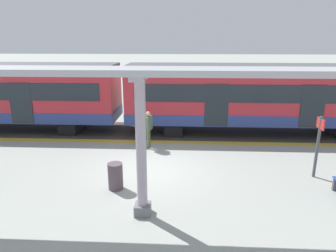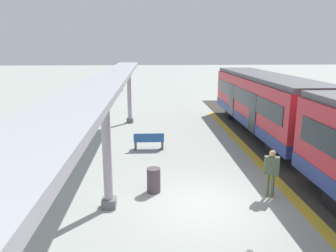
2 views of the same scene
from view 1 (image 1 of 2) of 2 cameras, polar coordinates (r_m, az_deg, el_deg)
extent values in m
plane|color=#9BA098|center=(11.55, -2.82, -8.15)|extent=(176.00, 176.00, 0.00)
cube|color=gold|center=(14.52, -1.56, -2.98)|extent=(0.45, 30.84, 0.01)
cube|color=#38332D|center=(16.25, -1.06, -0.90)|extent=(3.20, 42.84, 0.01)
cube|color=#1E262D|center=(16.53, -25.67, 3.83)|extent=(0.04, 1.10, 2.00)
cube|color=black|center=(17.16, -17.09, 0.40)|extent=(2.21, 0.90, 0.64)
cube|color=#BA2733|center=(16.20, 16.41, 5.44)|extent=(2.60, 13.26, 2.60)
cube|color=navy|center=(16.41, 16.14, 1.93)|extent=(2.63, 13.28, 0.55)
cube|color=#515156|center=(16.02, 16.82, 10.44)|extent=(2.39, 13.26, 0.24)
cube|color=#1E262D|center=(14.90, 17.63, 5.69)|extent=(0.03, 12.20, 0.84)
cube|color=#1E262D|center=(14.60, 9.01, 3.80)|extent=(0.04, 1.10, 2.00)
cube|color=#1E262D|center=(15.69, 25.30, 3.30)|extent=(0.04, 1.10, 2.00)
cube|color=black|center=(16.13, 1.14, 0.14)|extent=(2.21, 0.90, 0.64)
cube|color=slate|center=(8.86, -4.72, -15.13)|extent=(0.44, 0.44, 0.30)
cylinder|color=#A79AA9|center=(8.05, -5.03, -3.64)|extent=(0.28, 0.28, 3.45)
cube|color=#A79AA9|center=(7.65, -5.35, 9.06)|extent=(1.10, 0.36, 0.12)
cube|color=#A8AAB2|center=(7.63, -5.57, 10.10)|extent=(1.20, 25.24, 0.16)
cylinder|color=#50414A|center=(10.16, -9.75, -9.19)|extent=(0.48, 0.48, 0.88)
cylinder|color=#4C4C51|center=(11.78, 26.01, -3.60)|extent=(0.10, 0.10, 2.20)
cube|color=red|center=(11.55, 26.52, 0.39)|extent=(0.56, 0.04, 0.36)
cylinder|color=#54633E|center=(13.77, -3.51, -2.29)|extent=(0.11, 0.11, 0.82)
cylinder|color=#54633E|center=(13.62, -3.78, -2.50)|extent=(0.11, 0.11, 0.82)
cube|color=#4F6349|center=(13.48, -3.70, 0.52)|extent=(0.52, 0.34, 0.62)
sphere|color=tan|center=(13.38, -3.73, 2.26)|extent=(0.22, 0.22, 0.22)
camera|label=2|loc=(12.33, 48.63, 11.94)|focal=35.07mm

